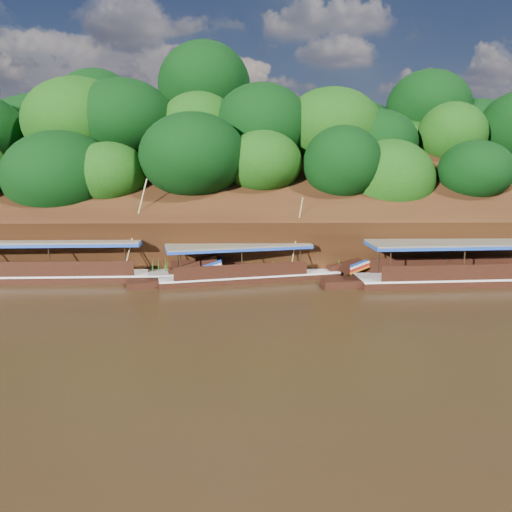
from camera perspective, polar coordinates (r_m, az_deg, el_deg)
The scene contains 6 objects.
ground at distance 23.61m, azimuth -0.62°, elevation -7.90°, with size 160.00×160.00×0.00m, color black.
riverbank at distance 45.38m, azimuth -0.83°, elevation 3.97°, with size 120.00×30.06×19.40m.
boat_0 at distance 33.90m, azimuth 24.29°, elevation -1.87°, with size 16.39×3.37×6.14m.
boat_1 at distance 31.81m, azimuth 0.54°, elevation -1.78°, with size 13.69×4.75×5.70m.
boat_2 at distance 33.58m, azimuth -19.02°, elevation -1.60°, with size 16.69×2.98×6.85m.
reeds at distance 32.74m, azimuth -6.24°, elevation -0.88°, with size 49.09×2.31×2.18m.
Camera 1 is at (-0.13, -22.26, 7.85)m, focal length 35.00 mm.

